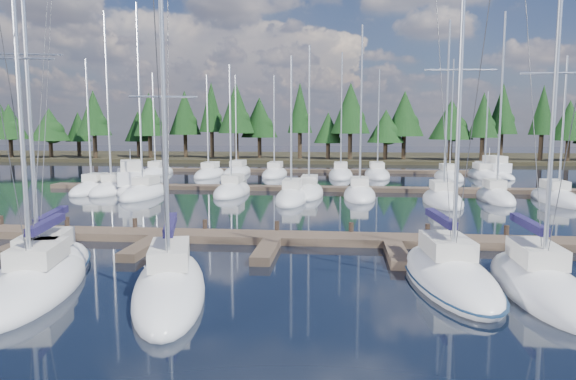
# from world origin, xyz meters

# --- Properties ---
(ground) EXTENTS (260.00, 260.00, 0.00)m
(ground) POSITION_xyz_m (0.00, 30.00, 0.00)
(ground) COLOR black
(ground) RESTS_ON ground
(far_shore) EXTENTS (220.00, 30.00, 0.60)m
(far_shore) POSITION_xyz_m (0.00, 90.00, 0.30)
(far_shore) COLOR black
(far_shore) RESTS_ON ground
(main_dock) EXTENTS (44.00, 6.13, 0.90)m
(main_dock) POSITION_xyz_m (0.00, 17.36, 0.20)
(main_dock) COLOR brown
(main_dock) RESTS_ON ground
(back_docks) EXTENTS (50.00, 21.80, 0.40)m
(back_docks) POSITION_xyz_m (0.00, 49.58, 0.20)
(back_docks) COLOR brown
(back_docks) RESTS_ON ground
(front_sailboat_1) EXTENTS (5.07, 9.43, 15.67)m
(front_sailboat_1) POSITION_xyz_m (-8.34, 10.63, 0.29)
(front_sailboat_1) COLOR silver
(front_sailboat_1) RESTS_ON ground
(front_sailboat_2) EXTENTS (4.39, 8.60, 14.95)m
(front_sailboat_2) POSITION_xyz_m (-7.50, 8.81, 0.30)
(front_sailboat_2) COLOR silver
(front_sailboat_2) RESTS_ON ground
(front_sailboat_3) EXTENTS (4.86, 9.35, 12.63)m
(front_sailboat_3) POSITION_xyz_m (-2.63, 9.17, 0.28)
(front_sailboat_3) COLOR silver
(front_sailboat_3) RESTS_ON ground
(front_sailboat_4) EXTENTS (3.75, 9.08, 14.51)m
(front_sailboat_4) POSITION_xyz_m (7.63, 11.64, 0.29)
(front_sailboat_4) COLOR silver
(front_sailboat_4) RESTS_ON ground
(front_sailboat_5) EXTENTS (2.74, 8.39, 14.08)m
(front_sailboat_5) POSITION_xyz_m (10.61, 10.75, 0.30)
(front_sailboat_5) COLOR silver
(front_sailboat_5) RESTS_ON ground
(back_sailboat_rows) EXTENTS (43.41, 33.36, 17.01)m
(back_sailboat_rows) POSITION_xyz_m (-0.21, 45.36, 0.27)
(back_sailboat_rows) COLOR silver
(back_sailboat_rows) RESTS_ON ground
(motor_yacht_left) EXTENTS (6.74, 10.03, 4.78)m
(motor_yacht_left) POSITION_xyz_m (-16.10, 37.65, 0.52)
(motor_yacht_left) COLOR silver
(motor_yacht_left) RESTS_ON ground
(motor_yacht_right) EXTENTS (4.89, 8.98, 4.26)m
(motor_yacht_right) POSITION_xyz_m (21.49, 55.48, 0.47)
(motor_yacht_right) COLOR silver
(motor_yacht_right) RESTS_ON ground
(tree_line) EXTENTS (186.37, 11.46, 13.73)m
(tree_line) POSITION_xyz_m (-2.27, 80.15, 7.43)
(tree_line) COLOR black
(tree_line) RESTS_ON far_shore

